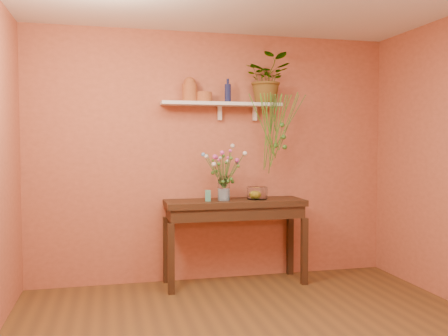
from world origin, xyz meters
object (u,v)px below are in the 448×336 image
terracotta_jug (190,90)px  glass_bowl (257,193)px  sideboard (235,212)px  spider_plant (268,79)px  bouquet (223,163)px  blue_bottle (228,93)px  glass_vase (224,190)px

terracotta_jug → glass_bowl: terracotta_jug is taller
sideboard → spider_plant: bearing=16.1°
terracotta_jug → bouquet: terracotta_jug is taller
blue_bottle → bouquet: 0.77m
terracotta_jug → glass_vase: bearing=-29.3°
glass_vase → bouquet: bearing=-115.1°
spider_plant → terracotta_jug: bearing=177.4°
spider_plant → glass_vase: size_ratio=1.98×
spider_plant → glass_vase: spider_plant is taller
spider_plant → glass_bowl: bearing=-144.5°
spider_plant → glass_vase: 1.31m
bouquet → glass_bowl: size_ratio=2.12×
terracotta_jug → sideboard: bearing=-18.7°
spider_plant → sideboard: bearing=-163.9°
sideboard → terracotta_jug: terracotta_jug is taller
sideboard → spider_plant: spider_plant is taller
glass_bowl → spider_plant: bearing=35.5°
blue_bottle → glass_vase: (-0.08, -0.14, -1.03)m
glass_vase → spider_plant: bearing=15.4°
terracotta_jug → bouquet: bearing=-32.4°
bouquet → glass_bowl: 0.51m
blue_bottle → spider_plant: spider_plant is taller
sideboard → spider_plant: 1.49m
sideboard → blue_bottle: size_ratio=5.88×
bouquet → sideboard: bearing=19.5°
blue_bottle → glass_vase: blue_bottle is taller
spider_plant → bouquet: size_ratio=1.13×
blue_bottle → spider_plant: (0.45, 0.00, 0.16)m
glass_bowl → glass_vase: bearing=-174.0°
blue_bottle → spider_plant: size_ratio=0.48×
terracotta_jug → bouquet: 0.86m
sideboard → terracotta_jug: 1.38m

